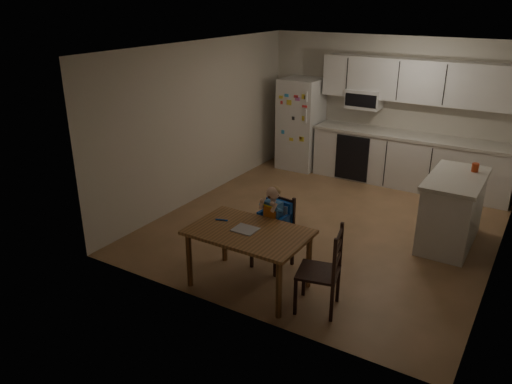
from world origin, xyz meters
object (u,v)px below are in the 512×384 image
object	(u,v)px
kitchen_island	(452,210)
chair_booster	(275,218)
red_cup	(475,167)
chair_side	(328,265)
refrigerator	(301,124)
dining_table	(249,238)

from	to	relation	value
kitchen_island	chair_booster	world-z (taller)	chair_booster
red_cup	chair_side	size ratio (longest dim) A/B	0.12
refrigerator	chair_side	xyz separation A→B (m)	(2.40, -4.11, -0.31)
dining_table	chair_side	xyz separation A→B (m)	(0.94, 0.04, -0.07)
refrigerator	red_cup	bearing A→B (deg)	-24.16
kitchen_island	chair_side	distance (m)	2.42
red_cup	dining_table	distance (m)	3.27
kitchen_island	chair_side	xyz separation A→B (m)	(-0.78, -2.29, 0.06)
chair_booster	red_cup	bearing A→B (deg)	55.04
red_cup	dining_table	bearing A→B (deg)	-125.18
chair_booster	refrigerator	bearing A→B (deg)	119.22
refrigerator	kitchen_island	size ratio (longest dim) A/B	1.32
chair_side	kitchen_island	bearing A→B (deg)	148.11
dining_table	chair_side	size ratio (longest dim) A/B	1.39
refrigerator	chair_booster	size ratio (longest dim) A/B	1.61
red_cup	chair_side	distance (m)	2.82
kitchen_island	refrigerator	bearing A→B (deg)	150.12
kitchen_island	chair_booster	distance (m)	2.45
dining_table	chair_side	bearing A→B (deg)	2.18
refrigerator	chair_booster	bearing A→B (deg)	-67.76
refrigerator	red_cup	world-z (taller)	refrigerator
kitchen_island	chair_side	world-z (taller)	chair_side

